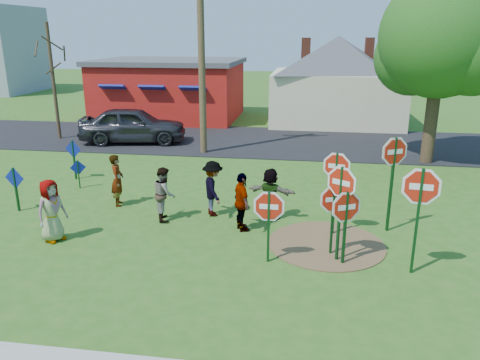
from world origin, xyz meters
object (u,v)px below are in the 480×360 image
object	(u,v)px
stop_sign_b	(336,173)
leafy_tree	(444,43)
person_b	(117,180)
utility_pole	(201,37)
stop_sign_d	(394,160)
stop_sign_a	(269,212)
person_a	(51,210)
suv	(133,125)
stop_sign_c	(341,192)

from	to	relation	value
stop_sign_b	leafy_tree	world-z (taller)	leafy_tree
person_b	leafy_tree	size ratio (longest dim) A/B	0.22
person_b	utility_pole	world-z (taller)	utility_pole
stop_sign_b	utility_pole	xyz separation A→B (m)	(-5.81, 8.86, 3.56)
stop_sign_d	person_b	size ratio (longest dim) A/B	1.69
stop_sign_a	leafy_tree	bearing A→B (deg)	60.07
utility_pole	leafy_tree	size ratio (longest dim) A/B	1.28
person_a	stop_sign_a	bearing A→B (deg)	-68.95
stop_sign_a	person_a	distance (m)	6.07
person_a	leafy_tree	bearing A→B (deg)	-25.80
utility_pole	person_a	bearing A→B (deg)	-100.47
person_b	suv	size ratio (longest dim) A/B	0.32
stop_sign_c	leafy_tree	xyz separation A→B (m)	(4.56, 10.25, 3.33)
person_a	suv	bearing A→B (deg)	35.10
stop_sign_d	person_a	size ratio (longest dim) A/B	1.66
person_a	person_b	size ratio (longest dim) A/B	1.02
stop_sign_c	utility_pole	bearing A→B (deg)	152.22
stop_sign_d	suv	distance (m)	15.26
person_b	person_a	bearing A→B (deg)	151.94
person_a	person_b	distance (m)	3.04
stop_sign_a	person_b	size ratio (longest dim) A/B	1.16
stop_sign_b	stop_sign_c	size ratio (longest dim) A/B	0.97
stop_sign_b	leafy_tree	distance (m)	10.29
person_b	leafy_tree	bearing A→B (deg)	-73.31
suv	stop_sign_b	bearing A→B (deg)	-146.06
stop_sign_b	suv	distance (m)	14.42
stop_sign_b	utility_pole	distance (m)	11.18
stop_sign_b	person_b	bearing A→B (deg)	-176.08
suv	leafy_tree	size ratio (longest dim) A/B	0.68
stop_sign_c	stop_sign_d	distance (m)	2.67
stop_sign_a	stop_sign_b	world-z (taller)	stop_sign_b
stop_sign_b	suv	size ratio (longest dim) A/B	0.47
stop_sign_c	person_a	bearing A→B (deg)	-147.42
utility_pole	leafy_tree	distance (m)	10.42
stop_sign_d	suv	xyz separation A→B (m)	(-11.53, 9.92, -1.17)
stop_sign_c	stop_sign_d	bearing A→B (deg)	87.16
leafy_tree	stop_sign_d	bearing A→B (deg)	-110.35
stop_sign_b	person_a	bearing A→B (deg)	-153.48
stop_sign_b	stop_sign_d	size ratio (longest dim) A/B	0.87
stop_sign_d	person_b	xyz separation A→B (m)	(-8.65, 0.89, -1.26)
stop_sign_c	utility_pole	xyz separation A→B (m)	(-5.85, 10.52, 3.57)
stop_sign_a	person_a	world-z (taller)	stop_sign_a
stop_sign_b	leafy_tree	xyz separation A→B (m)	(4.60, 8.59, 3.32)
stop_sign_b	suv	bearing A→B (deg)	148.66
leafy_tree	stop_sign_c	bearing A→B (deg)	-114.01
person_a	suv	world-z (taller)	suv
stop_sign_c	utility_pole	size ratio (longest dim) A/B	0.26
stop_sign_d	leafy_tree	bearing A→B (deg)	41.78
leafy_tree	stop_sign_a	bearing A→B (deg)	-120.82
suv	utility_pole	xyz separation A→B (m)	(4.13, -1.55, 4.44)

